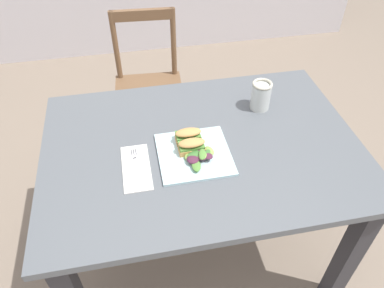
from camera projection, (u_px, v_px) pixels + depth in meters
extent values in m
plane|color=#7A6B5B|center=(218.00, 246.00, 1.93)|extent=(8.62, 8.62, 0.00)
cube|color=#51565B|center=(202.00, 147.00, 1.43)|extent=(1.22, 0.86, 0.03)
cube|color=#2D2D33|center=(349.00, 255.00, 1.50)|extent=(0.07, 0.07, 0.71)
cube|color=#2D2D33|center=(82.00, 166.00, 1.86)|extent=(0.07, 0.07, 0.71)
cube|color=#2D2D33|center=(283.00, 139.00, 2.01)|extent=(0.07, 0.07, 0.71)
cylinder|color=brown|center=(125.00, 142.00, 2.20)|extent=(0.03, 0.03, 0.43)
cylinder|color=brown|center=(181.00, 137.00, 2.23)|extent=(0.03, 0.03, 0.43)
cylinder|color=brown|center=(125.00, 108.00, 2.45)|extent=(0.03, 0.03, 0.43)
cylinder|color=brown|center=(176.00, 104.00, 2.48)|extent=(0.03, 0.03, 0.43)
cube|color=brown|center=(149.00, 93.00, 2.19)|extent=(0.43, 0.43, 0.02)
cylinder|color=brown|center=(116.00, 46.00, 2.15)|extent=(0.03, 0.03, 0.42)
cylinder|color=brown|center=(174.00, 43.00, 2.18)|extent=(0.03, 0.03, 0.42)
cube|color=brown|center=(142.00, 15.00, 2.04)|extent=(0.36, 0.05, 0.06)
cube|color=silver|center=(194.00, 154.00, 1.37)|extent=(0.27, 0.27, 0.01)
cube|color=tan|center=(192.00, 149.00, 1.37)|extent=(0.10, 0.05, 0.02)
cube|color=#518438|center=(191.00, 145.00, 1.36)|extent=(0.09, 0.06, 0.01)
ellipsoid|color=tan|center=(192.00, 143.00, 1.34)|extent=(0.10, 0.05, 0.02)
cube|color=tan|center=(188.00, 139.00, 1.41)|extent=(0.10, 0.05, 0.02)
cube|color=#518438|center=(188.00, 135.00, 1.40)|extent=(0.09, 0.06, 0.01)
ellipsoid|color=tan|center=(188.00, 132.00, 1.38)|extent=(0.10, 0.05, 0.02)
ellipsoid|color=#84A84C|center=(190.00, 156.00, 1.34)|extent=(0.05, 0.05, 0.02)
ellipsoid|color=#518438|center=(202.00, 154.00, 1.32)|extent=(0.04, 0.06, 0.01)
ellipsoid|color=#4C2338|center=(208.00, 156.00, 1.33)|extent=(0.05, 0.05, 0.01)
ellipsoid|color=#84A84C|center=(203.00, 156.00, 1.32)|extent=(0.04, 0.05, 0.01)
ellipsoid|color=#602D47|center=(202.00, 156.00, 1.33)|extent=(0.05, 0.04, 0.01)
ellipsoid|color=#3D7033|center=(205.00, 154.00, 1.33)|extent=(0.06, 0.06, 0.01)
ellipsoid|color=#602D47|center=(196.00, 152.00, 1.35)|extent=(0.05, 0.06, 0.02)
ellipsoid|color=#3D7033|center=(195.00, 154.00, 1.33)|extent=(0.07, 0.05, 0.01)
ellipsoid|color=#518438|center=(196.00, 165.00, 1.30)|extent=(0.04, 0.06, 0.01)
ellipsoid|color=#4C2338|center=(193.00, 159.00, 1.32)|extent=(0.05, 0.06, 0.02)
ellipsoid|color=#4C2338|center=(201.00, 151.00, 1.34)|extent=(0.04, 0.04, 0.01)
ellipsoid|color=#84A84C|center=(210.00, 151.00, 1.36)|extent=(0.04, 0.06, 0.01)
cube|color=silver|center=(136.00, 168.00, 1.32)|extent=(0.10, 0.23, 0.00)
cube|color=silver|center=(137.00, 171.00, 1.30)|extent=(0.02, 0.14, 0.00)
cube|color=silver|center=(134.00, 154.00, 1.37)|extent=(0.03, 0.05, 0.00)
cube|color=#38383D|center=(136.00, 152.00, 1.38)|extent=(0.00, 0.03, 0.00)
cube|color=#38383D|center=(134.00, 152.00, 1.37)|extent=(0.00, 0.03, 0.00)
cube|color=#38383D|center=(132.00, 152.00, 1.37)|extent=(0.00, 0.03, 0.00)
cylinder|color=#995623|center=(260.00, 99.00, 1.56)|extent=(0.07, 0.07, 0.09)
cylinder|color=silver|center=(261.00, 97.00, 1.55)|extent=(0.08, 0.08, 0.11)
torus|color=#B7B29E|center=(263.00, 84.00, 1.50)|extent=(0.08, 0.08, 0.01)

